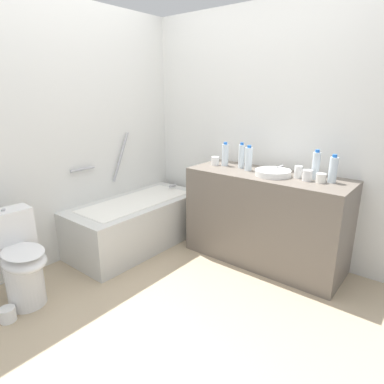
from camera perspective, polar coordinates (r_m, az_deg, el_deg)
The scene contains 18 objects.
ground_plane at distance 2.67m, azimuth -4.17°, elevation -18.87°, with size 3.74×3.74×0.00m, color tan.
wall_back_tiled at distance 3.26m, azimuth -22.38°, elevation 8.87°, with size 3.14×0.10×2.34m, color silver.
wall_right_mirror at distance 3.36m, azimuth 12.30°, elevation 9.95°, with size 0.10×2.97×2.34m, color silver.
bathtub at distance 3.51m, azimuth -9.46°, elevation -5.02°, with size 1.43×0.65×1.15m.
toilet at distance 2.82m, azimuth -27.75°, elevation -10.28°, with size 0.36×0.55×0.73m.
vanity_counter at distance 3.16m, azimuth 12.46°, elevation -4.47°, with size 0.55×1.45×0.86m, color #6B6056.
sink_basin at distance 2.97m, azimuth 13.80°, elevation 3.25°, with size 0.31×0.31×0.05m, color white.
sink_faucet at distance 3.13m, azimuth 15.24°, elevation 3.90°, with size 0.12×0.15×0.06m.
water_bottle_0 at distance 3.20m, azimuth 8.55°, elevation 6.15°, with size 0.06×0.06×0.24m.
water_bottle_1 at distance 3.29m, azimuth 5.76°, elevation 6.44°, with size 0.07×0.07×0.23m.
water_bottle_2 at distance 3.11m, azimuth 9.76°, elevation 5.69°, with size 0.07×0.07×0.23m.
water_bottle_3 at distance 2.93m, azimuth 20.63°, elevation 4.31°, with size 0.06×0.06×0.25m.
water_bottle_4 at distance 2.88m, azimuth 23.21°, elevation 3.59°, with size 0.07×0.07×0.23m.
drinking_glass_0 at distance 3.31m, azimuth 4.02°, elevation 5.38°, with size 0.08×0.08×0.08m, color white.
drinking_glass_1 at distance 2.88m, azimuth 19.31°, elevation 2.74°, with size 0.08×0.08×0.09m, color white.
drinking_glass_2 at distance 2.86m, azimuth 21.39°, elevation 2.26°, with size 0.08×0.08×0.08m, color white.
drinking_glass_3 at distance 2.94m, azimuth 17.88°, elevation 3.32°, with size 0.06×0.06×0.10m, color white.
toilet_paper_roll at distance 2.81m, azimuth -29.26°, elevation -17.99°, with size 0.11×0.11×0.10m, color white.
Camera 1 is at (-1.57, -1.49, 1.56)m, focal length 30.84 mm.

